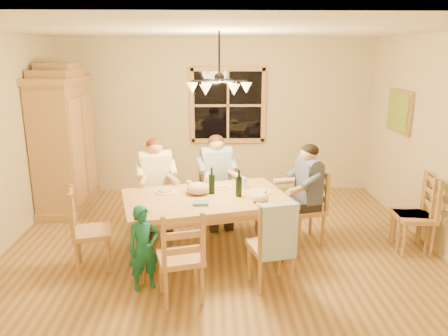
{
  "coord_description": "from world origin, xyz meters",
  "views": [
    {
      "loc": [
        -0.11,
        -5.23,
        2.46
      ],
      "look_at": [
        0.06,
        0.1,
        1.04
      ],
      "focal_mm": 35.0,
      "sensor_mm": 36.0,
      "label": 1
    }
  ],
  "objects_px": {
    "adult_woman": "(156,174)",
    "adult_plaid_man": "(216,169)",
    "chair_far_left": "(157,210)",
    "chandelier": "(219,86)",
    "chair_spare_back": "(413,228)",
    "chair_near_left": "(181,271)",
    "chair_end_right": "(305,220)",
    "wine_bottle_b": "(239,183)",
    "adult_slate_man": "(307,181)",
    "dining_table": "(206,204)",
    "chair_spare_front": "(409,225)",
    "armoire": "(64,144)",
    "chair_far_right": "(217,205)",
    "child": "(144,248)",
    "chair_end_left": "(93,244)",
    "wine_bottle_a": "(212,181)",
    "chair_near_right": "(270,259)"
  },
  "relations": [
    {
      "from": "adult_woman",
      "to": "adult_plaid_man",
      "type": "height_order",
      "value": "same"
    },
    {
      "from": "chair_far_left",
      "to": "adult_woman",
      "type": "xyz_separation_m",
      "value": [
        -0.0,
        0.0,
        0.54
      ]
    },
    {
      "from": "chandelier",
      "to": "chair_spare_back",
      "type": "relative_size",
      "value": 0.78
    },
    {
      "from": "chair_near_left",
      "to": "chair_end_right",
      "type": "relative_size",
      "value": 1.0
    },
    {
      "from": "adult_woman",
      "to": "wine_bottle_b",
      "type": "bearing_deg",
      "value": 130.86
    },
    {
      "from": "chair_near_left",
      "to": "adult_slate_man",
      "type": "distance_m",
      "value": 2.13
    },
    {
      "from": "dining_table",
      "to": "chair_far_left",
      "type": "relative_size",
      "value": 2.2
    },
    {
      "from": "chair_spare_front",
      "to": "adult_plaid_man",
      "type": "bearing_deg",
      "value": 79.81
    },
    {
      "from": "chandelier",
      "to": "armoire",
      "type": "height_order",
      "value": "chandelier"
    },
    {
      "from": "chair_far_right",
      "to": "child",
      "type": "height_order",
      "value": "chair_far_right"
    },
    {
      "from": "chair_end_left",
      "to": "child",
      "type": "xyz_separation_m",
      "value": [
        0.66,
        -0.47,
        0.16
      ]
    },
    {
      "from": "chair_end_right",
      "to": "chair_spare_back",
      "type": "distance_m",
      "value": 1.34
    },
    {
      "from": "chair_near_left",
      "to": "wine_bottle_a",
      "type": "height_order",
      "value": "wine_bottle_a"
    },
    {
      "from": "chair_near_left",
      "to": "adult_woman",
      "type": "relative_size",
      "value": 1.13
    },
    {
      "from": "chandelier",
      "to": "chair_far_right",
      "type": "xyz_separation_m",
      "value": [
        -0.03,
        0.8,
        -1.77
      ]
    },
    {
      "from": "wine_bottle_b",
      "to": "child",
      "type": "distance_m",
      "value": 1.4
    },
    {
      "from": "adult_plaid_man",
      "to": "child",
      "type": "relative_size",
      "value": 0.94
    },
    {
      "from": "chandelier",
      "to": "dining_table",
      "type": "distance_m",
      "value": 1.44
    },
    {
      "from": "chair_far_right",
      "to": "chair_spare_front",
      "type": "height_order",
      "value": "same"
    },
    {
      "from": "chair_far_left",
      "to": "chair_spare_front",
      "type": "distance_m",
      "value": 3.38
    },
    {
      "from": "chair_spare_back",
      "to": "chandelier",
      "type": "bearing_deg",
      "value": 89.22
    },
    {
      "from": "wine_bottle_a",
      "to": "chandelier",
      "type": "bearing_deg",
      "value": 35.25
    },
    {
      "from": "chair_spare_front",
      "to": "chair_spare_back",
      "type": "xyz_separation_m",
      "value": [
        0.0,
        -0.11,
        0.0
      ]
    },
    {
      "from": "dining_table",
      "to": "chair_spare_front",
      "type": "distance_m",
      "value": 2.65
    },
    {
      "from": "adult_woman",
      "to": "adult_plaid_man",
      "type": "distance_m",
      "value": 0.87
    },
    {
      "from": "armoire",
      "to": "child",
      "type": "xyz_separation_m",
      "value": [
        1.6,
        -2.59,
        -0.59
      ]
    },
    {
      "from": "chair_far_right",
      "to": "chair_near_left",
      "type": "distance_m",
      "value": 2.03
    },
    {
      "from": "adult_plaid_man",
      "to": "dining_table",
      "type": "bearing_deg",
      "value": 67.62
    },
    {
      "from": "chair_end_right",
      "to": "adult_plaid_man",
      "type": "height_order",
      "value": "adult_plaid_man"
    },
    {
      "from": "chair_far_left",
      "to": "child",
      "type": "height_order",
      "value": "chair_far_left"
    },
    {
      "from": "chair_end_left",
      "to": "armoire",
      "type": "bearing_deg",
      "value": -170.28
    },
    {
      "from": "dining_table",
      "to": "chair_end_right",
      "type": "xyz_separation_m",
      "value": [
        1.31,
        0.33,
        -0.36
      ]
    },
    {
      "from": "chair_far_left",
      "to": "child",
      "type": "distance_m",
      "value": 1.59
    },
    {
      "from": "chair_end_left",
      "to": "wine_bottle_b",
      "type": "relative_size",
      "value": 3.0
    },
    {
      "from": "dining_table",
      "to": "wine_bottle_b",
      "type": "bearing_deg",
      "value": 0.53
    },
    {
      "from": "armoire",
      "to": "chair_end_right",
      "type": "bearing_deg",
      "value": -22.27
    },
    {
      "from": "dining_table",
      "to": "adult_plaid_man",
      "type": "distance_m",
      "value": 1.01
    },
    {
      "from": "chandelier",
      "to": "adult_plaid_man",
      "type": "distance_m",
      "value": 1.47
    },
    {
      "from": "chair_near_left",
      "to": "wine_bottle_b",
      "type": "xyz_separation_m",
      "value": [
        0.65,
        1.02,
        0.62
      ]
    },
    {
      "from": "dining_table",
      "to": "chair_near_left",
      "type": "xyz_separation_m",
      "value": [
        -0.25,
        -1.01,
        -0.36
      ]
    },
    {
      "from": "chair_near_right",
      "to": "chair_spare_back",
      "type": "height_order",
      "value": "same"
    },
    {
      "from": "adult_woman",
      "to": "chair_spare_front",
      "type": "height_order",
      "value": "adult_woman"
    },
    {
      "from": "dining_table",
      "to": "chair_end_left",
      "type": "bearing_deg",
      "value": -165.88
    },
    {
      "from": "wine_bottle_a",
      "to": "armoire",
      "type": "bearing_deg",
      "value": 144.31
    },
    {
      "from": "armoire",
      "to": "adult_slate_man",
      "type": "distance_m",
      "value": 3.86
    },
    {
      "from": "armoire",
      "to": "chair_end_left",
      "type": "xyz_separation_m",
      "value": [
        0.94,
        -2.12,
        -0.75
      ]
    },
    {
      "from": "chair_near_right",
      "to": "dining_table",
      "type": "bearing_deg",
      "value": 117.9
    },
    {
      "from": "chair_near_left",
      "to": "adult_woman",
      "type": "xyz_separation_m",
      "value": [
        -0.45,
        1.79,
        0.54
      ]
    },
    {
      "from": "child",
      "to": "chair_spare_back",
      "type": "height_order",
      "value": "chair_spare_back"
    },
    {
      "from": "dining_table",
      "to": "adult_plaid_man",
      "type": "relative_size",
      "value": 2.5
    }
  ]
}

